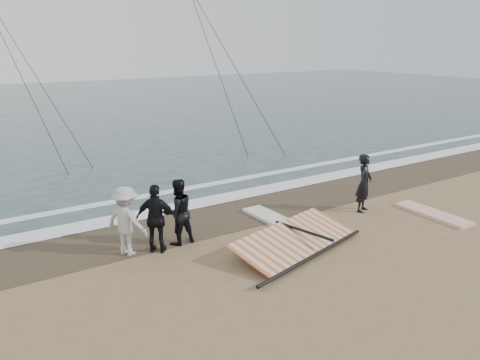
% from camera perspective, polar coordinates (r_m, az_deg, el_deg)
% --- Properties ---
extents(ground, '(120.00, 120.00, 0.00)m').
position_cam_1_polar(ground, '(12.39, 13.37, -9.44)').
color(ground, '#8C704C').
rests_on(ground, ground).
extents(sea, '(120.00, 54.00, 0.02)m').
position_cam_1_polar(sea, '(41.75, -21.25, 8.13)').
color(sea, '#233838').
rests_on(sea, ground).
extents(wet_sand, '(120.00, 2.80, 0.01)m').
position_cam_1_polar(wet_sand, '(15.56, 1.48, -3.49)').
color(wet_sand, '#4C3D2B').
rests_on(wet_sand, ground).
extents(foam_near, '(120.00, 0.90, 0.01)m').
position_cam_1_polar(foam_near, '(16.66, -1.22, -2.03)').
color(foam_near, white).
rests_on(foam_near, sea).
extents(foam_far, '(120.00, 0.45, 0.01)m').
position_cam_1_polar(foam_far, '(18.07, -4.04, -0.58)').
color(foam_far, white).
rests_on(foam_far, sea).
extents(man_main, '(0.82, 0.71, 1.90)m').
position_cam_1_polar(man_main, '(15.59, 14.90, -0.36)').
color(man_main, black).
rests_on(man_main, ground).
extents(board_white, '(0.73, 2.48, 0.10)m').
position_cam_1_polar(board_white, '(16.18, 22.46, -3.83)').
color(board_white, silver).
rests_on(board_white, ground).
extents(board_cream, '(0.80, 2.63, 0.11)m').
position_cam_1_polar(board_cream, '(14.48, 4.39, -4.90)').
color(board_cream, silver).
rests_on(board_cream, ground).
extents(trio_cluster, '(2.47, 1.49, 1.85)m').
position_cam_1_polar(trio_cluster, '(12.47, -10.77, -4.50)').
color(trio_cluster, black).
rests_on(trio_cluster, ground).
extents(sail_rig, '(4.25, 2.56, 0.50)m').
position_cam_1_polar(sail_rig, '(12.73, 6.04, -7.38)').
color(sail_rig, black).
rests_on(sail_rig, ground).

